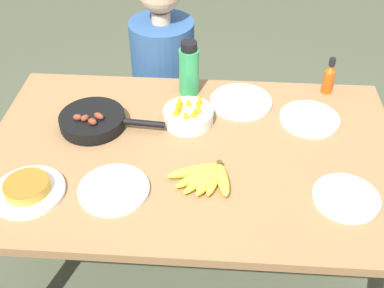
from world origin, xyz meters
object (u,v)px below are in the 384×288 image
Objects in this scene: empty_plate_near_front at (241,102)px; water_bottle at (189,69)px; empty_plate_far_right at (309,119)px; empty_plate_mid_edge at (114,190)px; skillet at (94,121)px; frittata_plate_center at (28,189)px; empty_plate_far_left at (346,198)px; hot_sauce_bottle at (329,78)px; person_figure at (165,99)px; banana_bunch at (207,177)px; fruit_bowl_mango at (188,115)px.

water_bottle is at bearing 163.02° from empty_plate_near_front.
empty_plate_far_right is at bearing -20.38° from empty_plate_near_front.
empty_plate_far_right and empty_plate_mid_edge have the same top height.
skillet is at bearing -173.41° from empty_plate_far_right.
frittata_plate_center is (-0.13, -0.37, -0.01)m from skillet.
hot_sauce_bottle reaches higher than empty_plate_far_left.
hot_sauce_bottle is at bearing 22.86° from skillet.
hot_sauce_bottle is (0.03, 0.63, 0.06)m from empty_plate_far_left.
empty_plate_near_front and empty_plate_mid_edge have the same top height.
banana_bunch is at bearing -73.58° from person_figure.
skillet is 0.83m from empty_plate_far_right.
fruit_bowl_mango is at bearing -156.13° from hot_sauce_bottle.
skillet is 0.59m from empty_plate_near_front.
water_bottle reaches higher than empty_plate_near_front.
skillet reaches higher than empty_plate_mid_edge.
banana_bunch is at bearing -129.99° from hot_sauce_bottle.
water_bottle is 0.21× the size of person_figure.
water_bottle is at bearing 100.55° from banana_bunch.
water_bottle is (-0.48, 0.16, 0.10)m from empty_plate_far_right.
hot_sauce_bottle is at bearing 87.57° from empty_plate_far_left.
hot_sauce_bottle is at bearing 32.39° from frittata_plate_center.
hot_sauce_bottle is at bearing 16.87° from empty_plate_near_front.
empty_plate_far_left is 0.63m from hot_sauce_bottle.
fruit_bowl_mango is at bearing 105.16° from banana_bunch.
empty_plate_near_front is at bearing -163.13° from hot_sauce_bottle.
person_figure reaches higher than fruit_bowl_mango.
skillet is 1.75× the size of empty_plate_far_right.
empty_plate_mid_edge is (0.14, -0.34, -0.02)m from skillet.
empty_plate_far_left is (1.03, 0.04, -0.01)m from frittata_plate_center.
empty_plate_near_front is 1.57× the size of hot_sauce_bottle.
banana_bunch reaches higher than empty_plate_far_left.
empty_plate_mid_edge is at bearing -118.80° from fruit_bowl_mango.
hot_sauce_bottle is at bearing 65.50° from empty_plate_far_right.
empty_plate_far_left is 1.34× the size of hot_sauce_bottle.
empty_plate_near_front is at bearing 159.62° from empty_plate_far_right.
empty_plate_mid_edge is 1.01× the size of water_bottle.
water_bottle reaches higher than hot_sauce_bottle.
empty_plate_far_left is 1.11× the size of fruit_bowl_mango.
empty_plate_near_front is (0.70, 0.56, -0.01)m from frittata_plate_center.
banana_bunch is 1.42× the size of hot_sauce_bottle.
person_figure is (-0.37, 0.38, -0.26)m from empty_plate_near_front.
empty_plate_far_left is 0.66m from fruit_bowl_mango.
frittata_plate_center is 1.23× the size of fruit_bowl_mango.
skillet is 0.97m from hot_sauce_bottle.
skillet is 0.44m from water_bottle.
person_figure is (-0.15, 0.31, -0.37)m from water_bottle.
hot_sauce_bottle is (0.92, 0.30, 0.04)m from skillet.
frittata_plate_center is at bearing -170.20° from banana_bunch.
skillet is 2.10× the size of fruit_bowl_mango.
empty_plate_mid_edge is 1.47× the size of hot_sauce_bottle.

